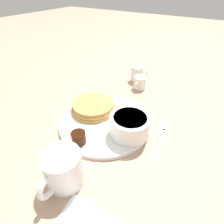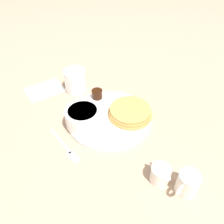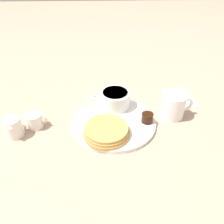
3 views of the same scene
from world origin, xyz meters
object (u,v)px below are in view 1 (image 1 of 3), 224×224
Objects in this scene: bowl at (130,125)px; fork at (163,134)px; plate at (105,122)px; coffee_mug at (63,170)px; creamer_pitcher_near at (140,82)px; creamer_pitcher_far at (137,74)px.

bowl reaches higher than fork.
coffee_mug is at bearing -80.28° from plate.
bowl is 1.53× the size of creamer_pitcher_near.
plate is 0.17m from fork.
creamer_pitcher_far is (-0.13, 0.31, -0.01)m from bowl.
fork is at bearing -49.84° from creamer_pitcher_near.
creamer_pitcher_near reaches higher than fork.
creamer_pitcher_far is at bearing 129.18° from fork.
plate is 0.21m from coffee_mug.
bowl is at bearing -4.77° from plate.
creamer_pitcher_far is at bearing 98.87° from coffee_mug.
coffee_mug reaches higher than bowl.
coffee_mug is 0.28m from fork.
bowl is at bearing -70.53° from creamer_pitcher_near.
creamer_pitcher_far reaches higher than fork.
bowl is at bearing -67.57° from creamer_pitcher_far.
creamer_pitcher_far is (-0.04, 0.30, 0.03)m from plate.
plate is 3.58× the size of creamer_pitcher_far.
fork is (0.17, -0.20, -0.02)m from creamer_pitcher_near.
creamer_pitcher_near is at bearing 91.69° from plate.
creamer_pitcher_near is (-0.04, 0.45, -0.02)m from coffee_mug.
fork is (0.16, 0.05, -0.00)m from plate.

